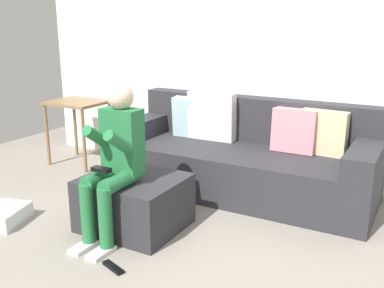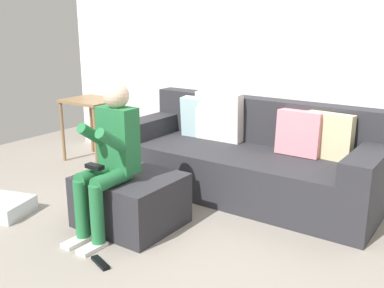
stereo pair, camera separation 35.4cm
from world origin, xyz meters
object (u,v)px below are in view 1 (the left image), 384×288
at_px(couch_sectional, 243,158).
at_px(side_table, 78,112).
at_px(ottoman, 134,202).
at_px(remote_near_ottoman, 113,267).
at_px(person_seated, 114,156).

bearing_deg(couch_sectional, side_table, -176.60).
xyz_separation_m(ottoman, remote_near_ottoman, (0.24, -0.57, -0.19)).
xyz_separation_m(ottoman, side_table, (-1.50, 1.02, 0.39)).
height_order(ottoman, person_seated, person_seated).
bearing_deg(side_table, person_seated, -39.13).
bearing_deg(side_table, couch_sectional, 3.40).
relative_size(couch_sectional, ottoman, 3.27).
relative_size(person_seated, side_table, 1.59).
bearing_deg(remote_near_ottoman, ottoman, 132.02).
distance_m(couch_sectional, person_seated, 1.42).
xyz_separation_m(person_seated, side_table, (-1.47, 1.20, -0.03)).
bearing_deg(side_table, remote_near_ottoman, -42.42).
height_order(side_table, remote_near_ottoman, side_table).
bearing_deg(person_seated, remote_near_ottoman, -55.58).
relative_size(couch_sectional, person_seated, 2.11).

